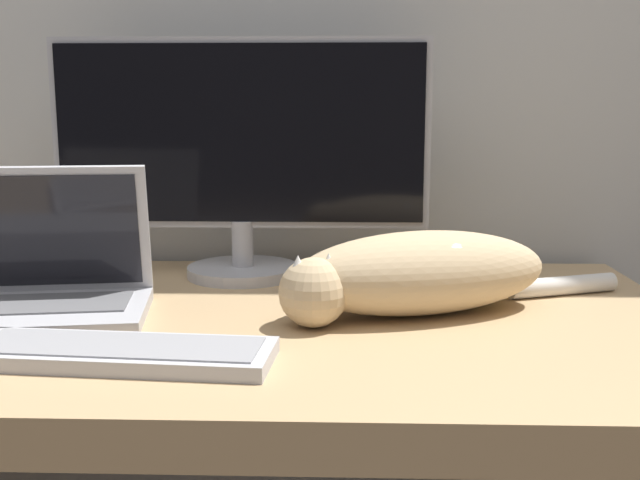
{
  "coord_description": "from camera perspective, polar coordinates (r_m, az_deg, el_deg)",
  "views": [
    {
      "loc": [
        0.2,
        -0.71,
        1.06
      ],
      "look_at": [
        0.16,
        0.36,
        0.87
      ],
      "focal_mm": 42.0,
      "sensor_mm": 36.0,
      "label": 1
    }
  ],
  "objects": [
    {
      "name": "external_keyboard",
      "position": [
        0.98,
        -15.05,
        -8.29
      ],
      "size": [
        0.4,
        0.15,
        0.02
      ],
      "rotation": [
        0.0,
        0.0,
        -0.08
      ],
      "color": "#BCBCC1",
      "rests_on": "desk"
    },
    {
      "name": "desk",
      "position": [
        1.22,
        -7.73,
        -12.72
      ],
      "size": [
        1.45,
        0.79,
        0.74
      ],
      "color": "tan",
      "rests_on": "ground_plane"
    },
    {
      "name": "small_toy",
      "position": [
        1.38,
        13.11,
        -1.86
      ],
      "size": [
        0.07,
        0.07,
        0.07
      ],
      "color": "gold",
      "rests_on": "desk"
    },
    {
      "name": "laptop",
      "position": [
        1.21,
        -20.25,
        -3.28
      ],
      "size": [
        0.34,
        0.26,
        0.23
      ],
      "rotation": [
        0.0,
        0.0,
        0.16
      ],
      "color": "#B7B7BC",
      "rests_on": "desk"
    },
    {
      "name": "cat",
      "position": [
        1.15,
        7.35,
        -2.43
      ],
      "size": [
        0.57,
        0.31,
        0.13
      ],
      "rotation": [
        0.0,
        0.0,
        0.34
      ],
      "color": "#D1B284",
      "rests_on": "desk"
    },
    {
      "name": "monitor",
      "position": [
        1.39,
        -6.04,
        6.73
      ],
      "size": [
        0.69,
        0.21,
        0.44
      ],
      "color": "#B2B2B7",
      "rests_on": "desk"
    }
  ]
}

